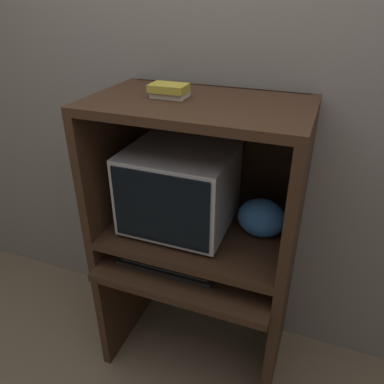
{
  "coord_description": "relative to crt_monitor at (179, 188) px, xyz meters",
  "views": [
    {
      "loc": [
        0.49,
        -1.09,
        1.8
      ],
      "look_at": [
        -0.03,
        0.27,
        1.0
      ],
      "focal_mm": 35.0,
      "sensor_mm": 36.0,
      "label": 1
    }
  ],
  "objects": [
    {
      "name": "crt_monitor",
      "position": [
        0.0,
        0.0,
        0.0
      ],
      "size": [
        0.46,
        0.42,
        0.38
      ],
      "color": "#B2B2B7",
      "rests_on": "desk_monitor_shelf"
    },
    {
      "name": "desk_monitor_shelf",
      "position": [
        0.09,
        -0.01,
        -0.23
      ],
      "size": [
        0.88,
        0.53,
        0.13
      ],
      "color": "#382316",
      "rests_on": "desk_base"
    },
    {
      "name": "wall_back",
      "position": [
        0.09,
        0.32,
        0.3
      ],
      "size": [
        6.0,
        0.06,
        2.6
      ],
      "color": "gray",
      "rests_on": "ground_plane"
    },
    {
      "name": "hutch_upper",
      "position": [
        0.09,
        0.02,
        0.2
      ],
      "size": [
        0.88,
        0.53,
        0.6
      ],
      "color": "#382316",
      "rests_on": "desk_monitor_shelf"
    },
    {
      "name": "mouse",
      "position": [
        0.3,
        -0.16,
        -0.31
      ],
      "size": [
        0.07,
        0.05,
        0.03
      ],
      "color": "#28282B",
      "rests_on": "desk_base"
    },
    {
      "name": "desk_base",
      "position": [
        0.09,
        -0.05,
        -0.58
      ],
      "size": [
        0.88,
        0.59,
        0.68
      ],
      "color": "#382316",
      "rests_on": "ground_plane"
    },
    {
      "name": "book_stack",
      "position": [
        -0.03,
        -0.01,
        0.44
      ],
      "size": [
        0.15,
        0.11,
        0.05
      ],
      "color": "beige",
      "rests_on": "hutch_upper"
    },
    {
      "name": "snack_bag",
      "position": [
        0.37,
        0.06,
        -0.11
      ],
      "size": [
        0.22,
        0.16,
        0.18
      ],
      "color": "#336BB7",
      "rests_on": "desk_monitor_shelf"
    },
    {
      "name": "keyboard",
      "position": [
        0.0,
        -0.16,
        -0.31
      ],
      "size": [
        0.46,
        0.14,
        0.03
      ],
      "color": "black",
      "rests_on": "desk_base"
    }
  ]
}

